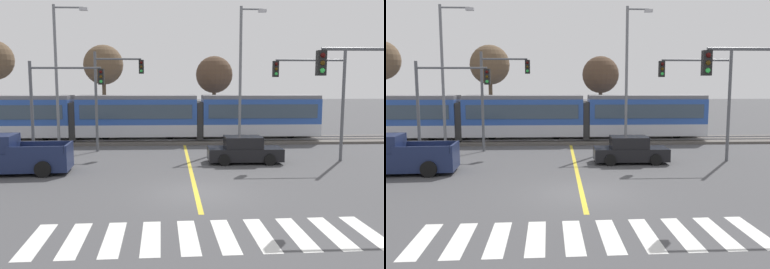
% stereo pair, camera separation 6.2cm
% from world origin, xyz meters
% --- Properties ---
extents(ground_plane, '(200.00, 200.00, 0.00)m').
position_xyz_m(ground_plane, '(0.00, 0.00, 0.00)').
color(ground_plane, '#474749').
extents(track_bed, '(120.00, 4.00, 0.18)m').
position_xyz_m(track_bed, '(0.00, 15.03, 0.09)').
color(track_bed, '#56514C').
rests_on(track_bed, ground).
extents(rail_near, '(120.00, 0.08, 0.10)m').
position_xyz_m(rail_near, '(0.00, 14.31, 0.23)').
color(rail_near, '#939399').
rests_on(rail_near, track_bed).
extents(rail_far, '(120.00, 0.08, 0.10)m').
position_xyz_m(rail_far, '(0.00, 15.75, 0.23)').
color(rail_far, '#939399').
rests_on(rail_far, track_bed).
extents(light_rail_tram, '(28.00, 2.64, 3.43)m').
position_xyz_m(light_rail_tram, '(-3.55, 15.02, 2.05)').
color(light_rail_tram, '#B7BAC1').
rests_on(light_rail_tram, track_bed).
extents(crosswalk_stripe_0, '(0.62, 2.81, 0.01)m').
position_xyz_m(crosswalk_stripe_0, '(-4.95, -4.89, 0.00)').
color(crosswalk_stripe_0, silver).
rests_on(crosswalk_stripe_0, ground).
extents(crosswalk_stripe_1, '(0.62, 2.81, 0.01)m').
position_xyz_m(crosswalk_stripe_1, '(-3.85, -4.87, 0.00)').
color(crosswalk_stripe_1, silver).
rests_on(crosswalk_stripe_1, ground).
extents(crosswalk_stripe_2, '(0.62, 2.81, 0.01)m').
position_xyz_m(crosswalk_stripe_2, '(-2.75, -4.84, 0.00)').
color(crosswalk_stripe_2, silver).
rests_on(crosswalk_stripe_2, ground).
extents(crosswalk_stripe_3, '(0.62, 2.81, 0.01)m').
position_xyz_m(crosswalk_stripe_3, '(-1.65, -4.82, 0.00)').
color(crosswalk_stripe_3, silver).
rests_on(crosswalk_stripe_3, ground).
extents(crosswalk_stripe_4, '(0.62, 2.81, 0.01)m').
position_xyz_m(crosswalk_stripe_4, '(-0.55, -4.80, 0.00)').
color(crosswalk_stripe_4, silver).
rests_on(crosswalk_stripe_4, ground).
extents(crosswalk_stripe_5, '(0.62, 2.81, 0.01)m').
position_xyz_m(crosswalk_stripe_5, '(0.55, -4.77, 0.00)').
color(crosswalk_stripe_5, silver).
rests_on(crosswalk_stripe_5, ground).
extents(crosswalk_stripe_6, '(0.62, 2.81, 0.01)m').
position_xyz_m(crosswalk_stripe_6, '(1.65, -4.75, 0.00)').
color(crosswalk_stripe_6, silver).
rests_on(crosswalk_stripe_6, ground).
extents(crosswalk_stripe_7, '(0.62, 2.81, 0.01)m').
position_xyz_m(crosswalk_stripe_7, '(2.75, -4.73, 0.00)').
color(crosswalk_stripe_7, silver).
rests_on(crosswalk_stripe_7, ground).
extents(crosswalk_stripe_8, '(0.62, 2.81, 0.01)m').
position_xyz_m(crosswalk_stripe_8, '(3.85, -4.70, 0.00)').
color(crosswalk_stripe_8, silver).
rests_on(crosswalk_stripe_8, ground).
extents(crosswalk_stripe_9, '(0.62, 2.81, 0.01)m').
position_xyz_m(crosswalk_stripe_9, '(4.95, -4.68, 0.00)').
color(crosswalk_stripe_9, silver).
rests_on(crosswalk_stripe_9, ground).
extents(lane_centre_line, '(0.20, 15.82, 0.01)m').
position_xyz_m(lane_centre_line, '(0.00, 5.12, 0.00)').
color(lane_centre_line, gold).
rests_on(lane_centre_line, ground).
extents(sedan_crossing, '(4.22, 1.95, 1.52)m').
position_xyz_m(sedan_crossing, '(3.17, 6.38, 0.70)').
color(sedan_crossing, black).
rests_on(sedan_crossing, ground).
extents(pickup_truck, '(5.50, 2.46, 1.98)m').
position_xyz_m(pickup_truck, '(-8.98, 4.17, 0.84)').
color(pickup_truck, '#192347').
rests_on(pickup_truck, ground).
extents(traffic_light_far_left, '(3.25, 0.38, 6.58)m').
position_xyz_m(traffic_light_far_left, '(-4.90, 10.75, 4.27)').
color(traffic_light_far_left, '#515459').
rests_on(traffic_light_far_left, ground).
extents(traffic_light_mid_right, '(4.25, 0.38, 6.43)m').
position_xyz_m(traffic_light_mid_right, '(7.55, 6.64, 4.20)').
color(traffic_light_mid_right, '#515459').
rests_on(traffic_light_mid_right, ground).
extents(traffic_light_mid_left, '(4.25, 0.38, 5.78)m').
position_xyz_m(traffic_light_mid_left, '(-7.51, 7.41, 3.89)').
color(traffic_light_mid_left, '#515459').
rests_on(traffic_light_mid_left, ground).
extents(traffic_light_near_right, '(3.75, 0.38, 6.11)m').
position_xyz_m(traffic_light_near_right, '(6.65, -1.80, 4.07)').
color(traffic_light_near_right, '#515459').
rests_on(traffic_light_near_right, ground).
extents(street_lamp_west, '(2.39, 0.28, 9.84)m').
position_xyz_m(street_lamp_west, '(-8.69, 12.46, 5.54)').
color(street_lamp_west, slate).
rests_on(street_lamp_west, ground).
extents(street_lamp_centre, '(1.85, 0.28, 9.82)m').
position_xyz_m(street_lamp_centre, '(4.05, 12.31, 5.46)').
color(street_lamp_centre, slate).
rests_on(street_lamp_centre, ground).
extents(bare_tree_west, '(3.33, 3.33, 7.74)m').
position_xyz_m(bare_tree_west, '(-6.63, 18.63, 6.02)').
color(bare_tree_west, brown).
rests_on(bare_tree_west, ground).
extents(bare_tree_east, '(3.15, 3.15, 6.84)m').
position_xyz_m(bare_tree_east, '(2.76, 18.66, 5.22)').
color(bare_tree_east, brown).
rests_on(bare_tree_east, ground).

